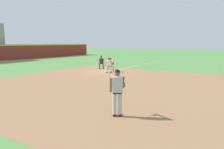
{
  "coord_description": "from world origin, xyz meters",
  "views": [
    {
      "loc": [
        -18.12,
        -11.87,
        2.85
      ],
      "look_at": [
        -7.72,
        -5.38,
        1.07
      ],
      "focal_mm": 35.0,
      "sensor_mm": 36.0,
      "label": 1
    }
  ],
  "objects_px": {
    "first_base_bag": "(107,71)",
    "baseball": "(113,80)",
    "first_baseman": "(111,64)",
    "baserunner": "(109,64)",
    "umpire": "(101,62)",
    "pitcher": "(118,90)"
  },
  "relations": [
    {
      "from": "baseball",
      "to": "umpire",
      "type": "xyz_separation_m",
      "value": [
        5.62,
        4.97,
        0.76
      ]
    },
    {
      "from": "first_base_bag",
      "to": "pitcher",
      "type": "height_order",
      "value": "pitcher"
    },
    {
      "from": "umpire",
      "to": "first_baseman",
      "type": "bearing_deg",
      "value": -120.41
    },
    {
      "from": "pitcher",
      "to": "umpire",
      "type": "bearing_deg",
      "value": 37.04
    },
    {
      "from": "umpire",
      "to": "first_base_bag",
      "type": "bearing_deg",
      "value": -130.63
    },
    {
      "from": "first_baseman",
      "to": "first_base_bag",
      "type": "bearing_deg",
      "value": 158.35
    },
    {
      "from": "baseball",
      "to": "baserunner",
      "type": "relative_size",
      "value": 0.05
    },
    {
      "from": "first_baseman",
      "to": "baserunner",
      "type": "relative_size",
      "value": 0.92
    },
    {
      "from": "first_baseman",
      "to": "baserunner",
      "type": "distance_m",
      "value": 1.08
    },
    {
      "from": "pitcher",
      "to": "baserunner",
      "type": "xyz_separation_m",
      "value": [
        10.39,
        7.1,
        -0.27
      ]
    },
    {
      "from": "baseball",
      "to": "pitcher",
      "type": "relative_size",
      "value": 0.04
    },
    {
      "from": "first_baseman",
      "to": "umpire",
      "type": "relative_size",
      "value": 0.92
    },
    {
      "from": "baseball",
      "to": "first_base_bag",
      "type": "bearing_deg",
      "value": 38.01
    },
    {
      "from": "first_baseman",
      "to": "baserunner",
      "type": "height_order",
      "value": "baserunner"
    },
    {
      "from": "baseball",
      "to": "first_baseman",
      "type": "height_order",
      "value": "first_baseman"
    },
    {
      "from": "first_base_bag",
      "to": "baserunner",
      "type": "xyz_separation_m",
      "value": [
        -0.6,
        -0.57,
        0.75
      ]
    },
    {
      "from": "first_baseman",
      "to": "umpire",
      "type": "height_order",
      "value": "umpire"
    },
    {
      "from": "pitcher",
      "to": "umpire",
      "type": "distance_m",
      "value": 15.67
    },
    {
      "from": "baserunner",
      "to": "pitcher",
      "type": "bearing_deg",
      "value": -145.63
    },
    {
      "from": "baserunner",
      "to": "umpire",
      "type": "relative_size",
      "value": 1.0
    },
    {
      "from": "baseball",
      "to": "umpire",
      "type": "bearing_deg",
      "value": 41.5
    },
    {
      "from": "first_base_bag",
      "to": "baseball",
      "type": "relative_size",
      "value": 5.14
    }
  ]
}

